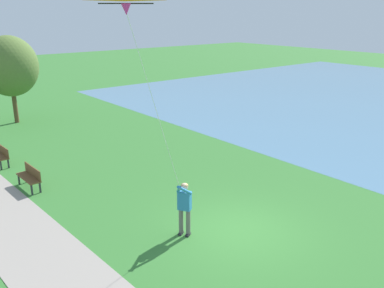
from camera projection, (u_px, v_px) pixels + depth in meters
The scene contains 6 objects.
ground_plane at pixel (239, 231), 13.25m from camera, with size 120.00×120.00×0.00m, color #33702D.
walkway_path at pixel (49, 264), 11.48m from camera, with size 2.40×32.00×0.02m, color gray.
person_kite_flyer at pixel (184, 204), 12.70m from camera, with size 0.62×0.53×1.83m.
park_bench_near_walkway at pixel (30, 176), 16.31m from camera, with size 0.50×1.52×0.88m.
park_bench_far_walkway at pixel (0, 154), 18.81m from camera, with size 0.50×1.52×0.88m.
tree_lakeside_near at pixel (10, 66), 25.10m from camera, with size 3.33×3.39×5.33m.
Camera 1 is at (-8.58, -8.20, 6.66)m, focal length 38.98 mm.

